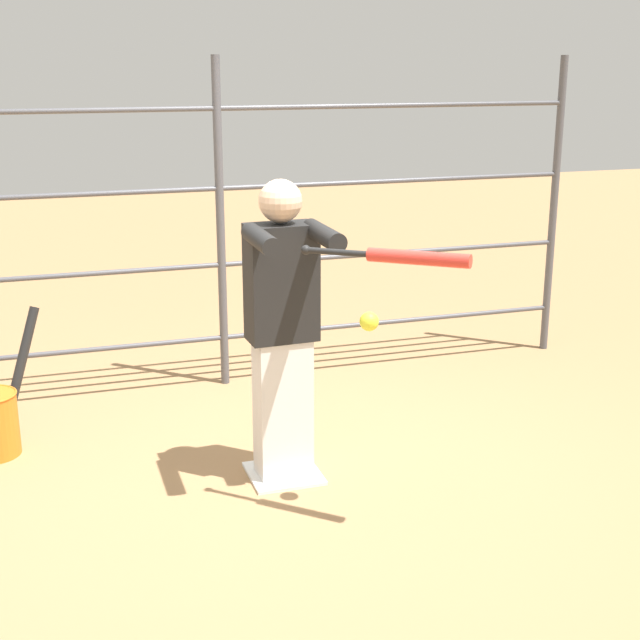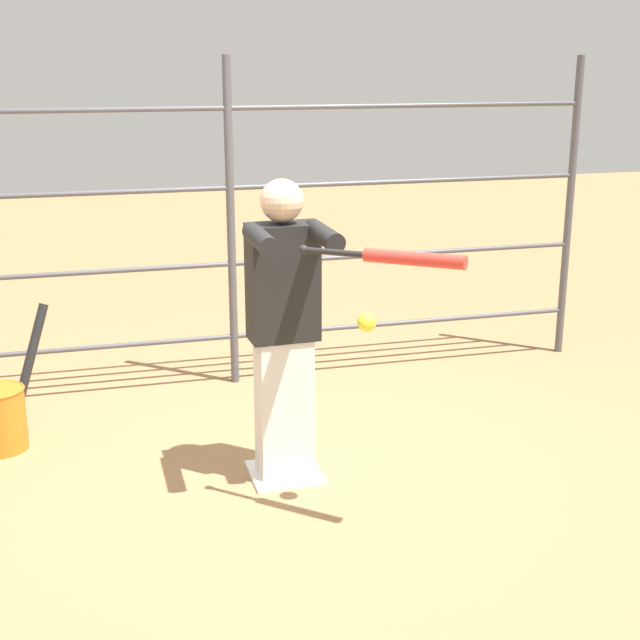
% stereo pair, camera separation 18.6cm
% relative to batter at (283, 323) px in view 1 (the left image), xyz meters
% --- Properties ---
extents(ground_plane, '(24.00, 24.00, 0.00)m').
position_rel_batter_xyz_m(ground_plane, '(0.00, -0.02, -0.92)').
color(ground_plane, '#9E754C').
extents(home_plate, '(0.40, 0.40, 0.02)m').
position_rel_batter_xyz_m(home_plate, '(0.00, -0.02, -0.91)').
color(home_plate, white).
rests_on(home_plate, ground).
extents(fence_backstop, '(5.41, 0.06, 2.33)m').
position_rel_batter_xyz_m(fence_backstop, '(0.00, -1.62, 0.25)').
color(fence_backstop, '#4C4C51').
rests_on(fence_backstop, ground).
extents(batter, '(0.44, 0.58, 1.70)m').
position_rel_batter_xyz_m(batter, '(0.00, 0.00, 0.00)').
color(batter, silver).
rests_on(batter, ground).
extents(baseball_bat_swinging, '(0.65, 0.60, 0.08)m').
position_rel_batter_xyz_m(baseball_bat_swinging, '(-0.37, 0.78, 0.50)').
color(baseball_bat_swinging, black).
extents(softball_in_flight, '(0.10, 0.10, 0.10)m').
position_rel_batter_xyz_m(softball_in_flight, '(-0.29, 0.55, 0.13)').
color(softball_in_flight, yellow).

